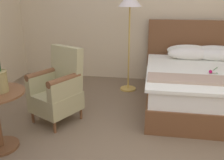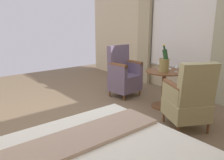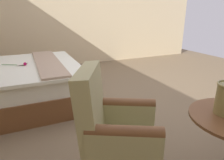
% 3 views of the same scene
% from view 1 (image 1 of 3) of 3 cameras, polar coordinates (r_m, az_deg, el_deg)
% --- Properties ---
extents(wall_headboard_side, '(5.67, 0.12, 2.80)m').
position_cam_1_polar(wall_headboard_side, '(4.94, 10.81, 15.89)').
color(wall_headboard_side, beige).
rests_on(wall_headboard_side, ground).
extents(bed, '(1.89, 2.07, 1.20)m').
position_cam_1_polar(bed, '(4.10, 20.84, -0.68)').
color(bed, brown).
rests_on(bed, ground).
extents(floor_lamp_brass, '(0.39, 0.39, 1.67)m').
position_cam_1_polar(floor_lamp_brass, '(4.25, 4.09, 16.24)').
color(floor_lamp_brass, gold).
rests_on(floor_lamp_brass, ground).
extents(armchair_by_window, '(0.72, 0.75, 0.99)m').
position_cam_1_polar(armchair_by_window, '(3.38, -12.16, -2.01)').
color(armchair_by_window, brown).
rests_on(armchair_by_window, ground).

